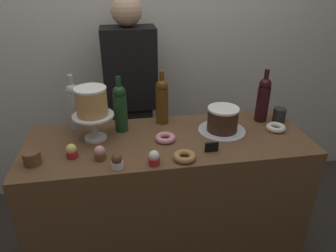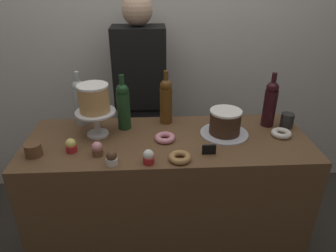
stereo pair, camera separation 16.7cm
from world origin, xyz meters
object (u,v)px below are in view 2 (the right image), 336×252
object	(u,v)px
wine_bottle_clear	(80,101)
cupcake_chocolate	(112,158)
wine_bottle_dark_red	(270,103)
donut_pink	(165,138)
wine_bottle_amber	(166,100)
barista_figure	(141,105)
cookie_stack	(33,150)
cake_stand_pedestal	(96,119)
white_layer_cake	(94,98)
chocolate_round_cake	(225,122)
cupcake_vanilla	(148,157)
donut_maple	(180,157)
cupcake_strawberry	(97,149)
coffee_cup_ceramic	(287,120)
donut_sugar	(281,133)
wine_bottle_green	(123,105)
price_sign_chalkboard	(209,150)
cupcake_lemon	(71,146)

from	to	relation	value
wine_bottle_clear	cupcake_chocolate	xyz separation A→B (m)	(0.22, -0.46, -0.11)
wine_bottle_dark_red	donut_pink	distance (m)	0.65
wine_bottle_amber	barista_figure	world-z (taller)	barista_figure
cookie_stack	cake_stand_pedestal	bearing A→B (deg)	35.01
white_layer_cake	cupcake_chocolate	xyz separation A→B (m)	(0.11, -0.31, -0.19)
cookie_stack	chocolate_round_cake	bearing A→B (deg)	9.52
chocolate_round_cake	wine_bottle_clear	bearing A→B (deg)	167.45
cupcake_vanilla	barista_figure	bearing A→B (deg)	93.89
chocolate_round_cake	cupcake_chocolate	xyz separation A→B (m)	(-0.61, -0.27, -0.04)
cake_stand_pedestal	donut_maple	size ratio (longest dim) A/B	1.98
donut_maple	cupcake_chocolate	bearing A→B (deg)	-176.92
cake_stand_pedestal	cupcake_strawberry	size ratio (longest dim) A/B	2.98
wine_bottle_clear	cookie_stack	bearing A→B (deg)	-116.56
donut_pink	coffee_cup_ceramic	distance (m)	0.74
cake_stand_pedestal	donut_sugar	distance (m)	1.04
wine_bottle_dark_red	wine_bottle_green	size ratio (longest dim) A/B	1.00
wine_bottle_dark_red	price_sign_chalkboard	xyz separation A→B (m)	(-0.41, -0.31, -0.12)
donut_sugar	cookie_stack	world-z (taller)	cookie_stack
donut_pink	price_sign_chalkboard	bearing A→B (deg)	-35.26
chocolate_round_cake	wine_bottle_dark_red	bearing A→B (deg)	19.84
cupcake_strawberry	barista_figure	distance (m)	0.78
white_layer_cake	barista_figure	xyz separation A→B (m)	(0.23, 0.53, -0.27)
donut_maple	barista_figure	bearing A→B (deg)	104.41
coffee_cup_ceramic	barista_figure	bearing A→B (deg)	150.58
cupcake_vanilla	donut_maple	bearing A→B (deg)	6.79
donut_maple	cookie_stack	size ratio (longest dim) A/B	1.33
cupcake_vanilla	donut_pink	xyz separation A→B (m)	(0.09, 0.22, -0.02)
donut_maple	donut_sugar	xyz separation A→B (m)	(0.59, 0.22, 0.00)
white_layer_cake	wine_bottle_green	size ratio (longest dim) A/B	0.51
wine_bottle_green	cupcake_strawberry	world-z (taller)	wine_bottle_green
cupcake_lemon	donut_pink	bearing A→B (deg)	10.45
wine_bottle_green	cupcake_vanilla	distance (m)	0.42
cake_stand_pedestal	cupcake_lemon	bearing A→B (deg)	-121.60
cupcake_chocolate	donut_maple	bearing A→B (deg)	3.08
wine_bottle_amber	cupcake_lemon	world-z (taller)	wine_bottle_amber
price_sign_chalkboard	cupcake_lemon	bearing A→B (deg)	174.87
cupcake_vanilla	donut_pink	bearing A→B (deg)	67.80
cupcake_vanilla	cupcake_lemon	world-z (taller)	same
donut_pink	cookie_stack	xyz separation A→B (m)	(-0.67, -0.12, 0.02)
wine_bottle_green	donut_pink	size ratio (longest dim) A/B	2.91
cupcake_vanilla	wine_bottle_green	bearing A→B (deg)	110.16
chocolate_round_cake	barista_figure	distance (m)	0.76
chocolate_round_cake	cupcake_strawberry	xyz separation A→B (m)	(-0.69, -0.18, -0.04)
wine_bottle_dark_red	donut_pink	bearing A→B (deg)	-166.08
wine_bottle_clear	coffee_cup_ceramic	distance (m)	1.23
cookie_stack	coffee_cup_ceramic	bearing A→B (deg)	9.77
wine_bottle_clear	cupcake_vanilla	world-z (taller)	wine_bottle_clear
white_layer_cake	cupcake_chocolate	size ratio (longest dim) A/B	2.25
cupcake_strawberry	donut_sugar	world-z (taller)	cupcake_strawberry
cupcake_chocolate	donut_sugar	distance (m)	0.95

